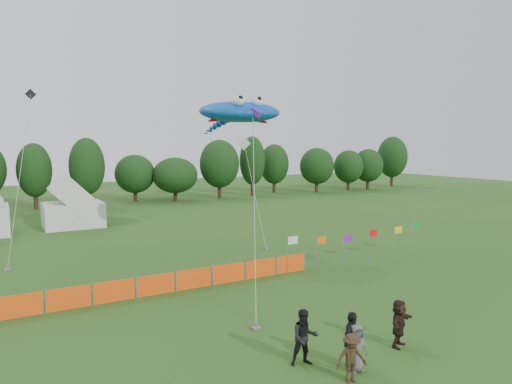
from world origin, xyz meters
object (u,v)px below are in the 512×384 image
spectator_c (351,358)px  spectator_f (399,323)px  spectator_d (351,340)px  tent_right (73,207)px  spectator_b (305,337)px  barrier_fence (156,285)px  spectator_e (356,348)px  stingray_kite (237,113)px

spectator_c → spectator_f: size_ratio=0.88×
spectator_c → spectator_d: (0.59, 0.67, 0.18)m
tent_right → spectator_b: bearing=-84.9°
barrier_fence → spectator_e: spectator_e is taller
spectator_c → tent_right: bearing=112.3°
spectator_e → spectator_f: bearing=18.6°
spectator_d → spectator_f: size_ratio=1.09×
spectator_c → spectator_e: (0.61, 0.46, 0.01)m
spectator_b → spectator_c: 1.75m
spectator_b → spectator_c: bearing=-50.9°
barrier_fence → stingray_kite: (7.79, 6.17, 9.00)m
spectator_e → spectator_f: 2.66m
spectator_b → spectator_c: spectator_b is taller
spectator_c → spectator_f: 3.37m
spectator_e → stingray_kite: size_ratio=0.08×
tent_right → spectator_d: 32.50m
stingray_kite → spectator_e: bearing=-104.8°
barrier_fence → stingray_kite: 13.40m
spectator_c → stingray_kite: size_ratio=0.08×
spectator_b → spectator_d: (1.19, -0.96, 0.00)m
barrier_fence → spectator_b: bearing=-77.4°
spectator_d → spectator_e: spectator_d is taller
barrier_fence → tent_right: bearing=91.8°
spectator_d → spectator_e: 0.28m
spectator_f → barrier_fence: bearing=95.9°
spectator_c → spectator_d: bearing=65.2°
tent_right → spectator_d: size_ratio=2.64×
spectator_b → spectator_f: size_ratio=1.08×
spectator_e → stingray_kite: stingray_kite is taller
tent_right → spectator_d: tent_right is taller
barrier_fence → spectator_c: spectator_c is taller
spectator_d → spectator_f: bearing=-22.0°
spectator_d → spectator_f: spectator_d is taller
spectator_f → spectator_e: bearing=168.1°
tent_right → barrier_fence: bearing=-88.2°
spectator_f → stingray_kite: stingray_kite is taller
spectator_b → spectator_d: 1.53m
spectator_b → spectator_d: bearing=-20.1°
spectator_f → stingray_kite: 18.48m
spectator_b → spectator_c: size_ratio=1.23×
spectator_b → spectator_d: size_ratio=1.00×
tent_right → spectator_c: 33.11m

